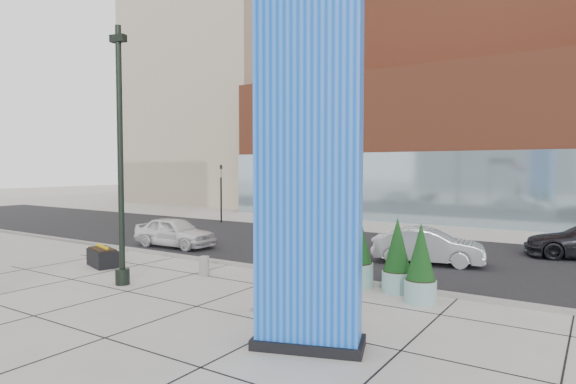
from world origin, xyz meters
The scene contains 18 objects.
ground centered at (0.00, 0.00, 0.00)m, with size 160.00×160.00×0.00m, color #9E9991.
street_asphalt centered at (0.00, 10.00, 0.01)m, with size 80.00×12.00×0.02m, color black.
curb_edge centered at (0.00, 4.00, 0.06)m, with size 80.00×0.30×0.12m, color gray.
tower_podium centered at (1.00, 27.00, 5.50)m, with size 34.00×10.00×11.00m, color brown.
tower_glass_front centered at (1.00, 22.20, 2.50)m, with size 34.00×0.60×5.00m, color #8CA5B2.
building_beige_left centered at (-26.00, 34.00, 17.00)m, with size 18.00×20.00×34.00m, color tan.
blue_pylon centered at (5.23, -1.91, 3.89)m, with size 2.63×1.81×8.05m.
lamp_post centered at (-2.88, -0.48, 3.51)m, with size 0.58×0.47×8.58m.
public_art_sculpture centered at (3.52, 0.18, 1.30)m, with size 2.37×1.56×4.94m.
concrete_bollard centered at (-1.50, 2.00, 0.35)m, with size 0.36×0.36×0.70m, color gray.
overhead_street_sign centered at (2.05, 3.80, 4.12)m, with size 2.27×0.51×4.80m.
round_planter_east centered at (6.17, 2.90, 1.10)m, with size 0.93×0.93×2.33m.
round_planter_mid centered at (5.20, 3.60, 1.12)m, with size 0.95×0.95×2.38m.
round_planter_west centered at (3.80, 3.60, 1.31)m, with size 1.11×1.11×2.77m.
box_planter_north centered at (-6.02, 1.00, 0.40)m, with size 1.73×1.23×0.86m.
car_white_west centered at (-7.00, 5.80, 0.73)m, with size 1.72×4.28×1.46m, color white.
car_silver_mid centered at (4.69, 8.50, 0.72)m, with size 1.53×4.37×1.44m, color #B4B7BD.
traffic_signal centered at (-12.00, 15.00, 2.30)m, with size 0.15×0.18×4.10m.
Camera 1 is at (10.51, -10.82, 3.95)m, focal length 30.00 mm.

